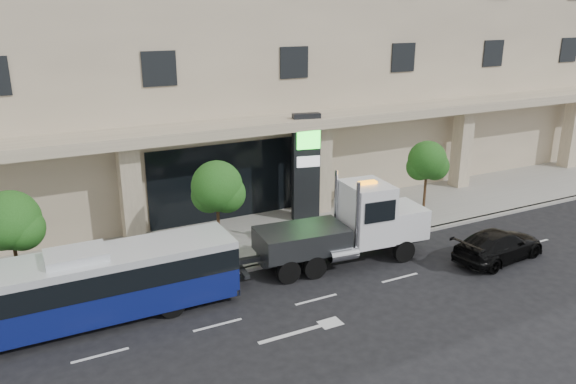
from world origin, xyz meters
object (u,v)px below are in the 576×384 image
Objects in this scene: signage_pylon at (306,167)px; city_bus at (80,287)px; black_sedan at (499,245)px; tow_truck at (350,227)px.

city_bus is at bearing -143.82° from signage_pylon.
black_sedan is at bearing -8.96° from city_bus.
tow_truck is 5.39m from signage_pylon.
signage_pylon is (11.85, 5.27, 1.56)m from city_bus.
city_bus is 17.39m from black_sedan.
tow_truck is 1.84× the size of black_sedan.
tow_truck reaches higher than black_sedan.
black_sedan is (17.15, -2.78, -0.73)m from city_bus.
city_bus is 1.27× the size of tow_truck.
city_bus is 11.20m from tow_truck.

